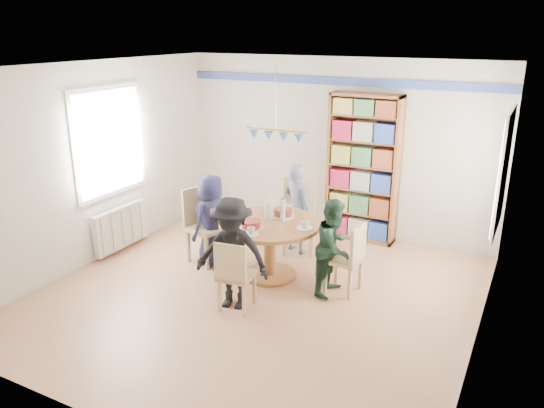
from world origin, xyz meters
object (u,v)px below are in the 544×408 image
Objects in this scene: chair_near at (234,273)px; person_right at (334,247)px; bookshelf at (363,170)px; chair_right at (350,255)px; chair_far at (299,212)px; person_near at (232,254)px; person_far at (297,208)px; person_left at (212,220)px; chair_left at (202,221)px; radiator at (121,227)px; dining_table at (270,236)px.

person_right is (0.84, 0.94, 0.13)m from chair_near.
chair_right is at bearing -75.78° from bookshelf.
chair_far is 0.79× the size of person_near.
person_far reaches higher than person_right.
chair_right is 0.22m from person_right.
person_far is (0.85, 0.90, 0.02)m from person_left.
chair_left is 1.51m from chair_near.
person_near reaches higher than radiator.
person_left is at bearing 179.73° from dining_table.
chair_far is 0.11m from person_far.
radiator is at bearing 153.33° from person_near.
bookshelf reaches higher than chair_near.
radiator is at bearing -175.38° from chair_right.
person_near is at bearing -90.59° from dining_table.
person_far is (-0.09, 1.88, 0.18)m from chair_near.
bookshelf is (-0.28, 1.84, 0.49)m from person_right.
chair_left is 0.87× the size of person_right.
chair_near is 0.64× the size of person_near.
chair_right is at bearing 45.05° from chair_near.
chair_near is 2.90m from bookshelf.
person_right is at bearing 95.63° from person_left.
bookshelf reaches higher than person_far.
chair_right is (3.38, 0.27, 0.14)m from radiator.
chair_near is 1.26m from person_right.
chair_far is (2.27, 1.22, 0.23)m from radiator.
chair_right is 1.44m from person_near.
person_left is 1.27m from person_near.
dining_table is 1.09× the size of person_right.
person_right reaches higher than chair_right.
radiator is at bearing -73.37° from person_left.
chair_near reaches higher than radiator.
person_far is 0.98× the size of person_near.
person_far reaches higher than chair_near.
chair_far is (-0.04, 0.99, 0.02)m from dining_table.
chair_near is 0.72× the size of person_right.
chair_left is at bearing 128.08° from person_near.
person_near is (-1.08, -0.94, 0.17)m from chair_right.
dining_table is 0.91m from person_near.
person_left is (-0.89, 0.00, 0.07)m from dining_table.
chair_near is (1.12, -1.00, -0.10)m from chair_left.
chair_right is at bearing 0.29° from chair_left.
chair_near is at bearing 51.06° from person_left.
person_far is at bearing 26.66° from radiator.
person_near is at bearing 136.84° from person_right.
chair_left is at bearing 178.59° from dining_table.
chair_far is at bearing 45.49° from person_right.
chair_left is 0.18m from person_left.
dining_table is 0.99m from chair_far.
dining_table is at bearing -108.89° from bookshelf.
chair_far reaches higher than radiator.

